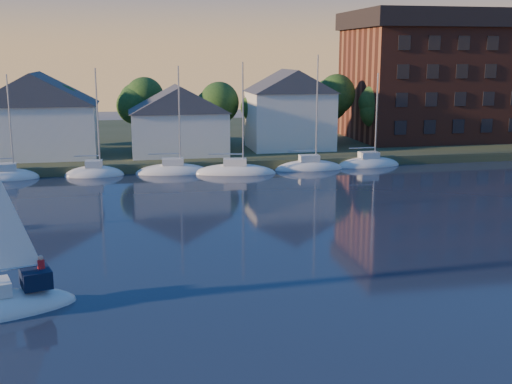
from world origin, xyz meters
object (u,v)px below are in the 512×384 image
object	(u,v)px
clubhouse_centre	(179,119)
clubhouse_west	(37,114)
condo_block	(459,75)
clubhouse_east	(290,108)

from	to	relation	value
clubhouse_centre	clubhouse_west	bearing A→B (deg)	176.42
clubhouse_centre	condo_block	bearing A→B (deg)	11.24
clubhouse_west	clubhouse_centre	world-z (taller)	clubhouse_west
clubhouse_centre	condo_block	xyz separation A→B (m)	(40.00, 7.95, 4.66)
clubhouse_centre	clubhouse_east	bearing A→B (deg)	8.13
clubhouse_centre	condo_block	distance (m)	41.05
clubhouse_centre	condo_block	size ratio (longest dim) A/B	0.37
clubhouse_east	clubhouse_west	bearing A→B (deg)	-178.09
condo_block	clubhouse_east	bearing A→B (deg)	-167.11
clubhouse_west	clubhouse_east	size ratio (longest dim) A/B	1.30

